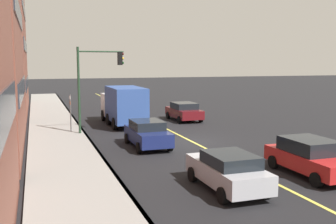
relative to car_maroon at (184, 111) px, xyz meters
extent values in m
plane|color=black|center=(-8.45, 2.76, -0.79)|extent=(200.00, 200.00, 0.00)
cube|color=gray|center=(-8.45, 10.53, -0.72)|extent=(80.00, 3.69, 0.15)
cube|color=slate|center=(-8.45, 8.76, -0.72)|extent=(80.00, 0.16, 0.15)
cube|color=#D8CC4C|center=(-8.45, 2.76, -0.78)|extent=(80.00, 0.16, 0.01)
cube|color=#262D38|center=(-21.50, 12.54, 2.90)|extent=(11.19, 0.06, 1.10)
cube|color=#262D38|center=(-6.20, 12.54, 2.60)|extent=(12.42, 0.06, 1.10)
cube|color=#262D38|center=(-6.20, 12.54, 6.83)|extent=(12.42, 0.06, 1.10)
cube|color=#262D38|center=(11.21, 12.54, 2.08)|extent=(14.31, 0.06, 1.10)
cube|color=#262D38|center=(11.21, 12.54, 5.66)|extent=(14.31, 0.06, 1.10)
cube|color=#262D38|center=(11.21, 12.54, 9.25)|extent=(14.31, 0.06, 1.10)
cube|color=#591116|center=(0.01, 0.00, -0.14)|extent=(4.31, 1.91, 0.70)
cube|color=black|center=(-0.04, 0.00, 0.47)|extent=(2.28, 1.76, 0.51)
cylinder|color=black|center=(-1.41, -0.94, -0.49)|extent=(0.60, 0.22, 0.60)
cylinder|color=black|center=(-1.41, 0.94, -0.49)|extent=(0.60, 0.22, 0.60)
cylinder|color=black|center=(1.43, -0.94, -0.49)|extent=(0.60, 0.22, 0.60)
cylinder|color=black|center=(1.43, 0.94, -0.49)|extent=(0.60, 0.22, 0.60)
cube|color=navy|center=(-9.13, 5.78, -0.12)|extent=(4.24, 1.82, 0.74)
cube|color=black|center=(-9.03, 5.78, 0.50)|extent=(2.20, 1.67, 0.49)
cylinder|color=black|center=(-7.73, 6.67, -0.49)|extent=(0.60, 0.22, 0.60)
cylinder|color=black|center=(-7.73, 4.89, -0.49)|extent=(0.60, 0.22, 0.60)
cylinder|color=black|center=(-10.53, 6.67, -0.49)|extent=(0.60, 0.22, 0.60)
cylinder|color=black|center=(-10.53, 4.89, -0.49)|extent=(0.60, 0.22, 0.60)
cube|color=red|center=(-16.95, 0.59, -0.16)|extent=(4.47, 1.93, 0.67)
cube|color=black|center=(-16.75, 0.59, 0.48)|extent=(2.35, 1.78, 0.60)
cylinder|color=black|center=(-18.42, 1.54, -0.49)|extent=(0.60, 0.22, 0.60)
cylinder|color=black|center=(-15.48, -0.35, -0.49)|extent=(0.60, 0.22, 0.60)
cylinder|color=black|center=(-15.48, 1.54, -0.49)|extent=(0.60, 0.22, 0.60)
cube|color=#A8AAB2|center=(-17.52, 4.99, -0.13)|extent=(4.17, 1.76, 0.72)
cube|color=black|center=(-17.79, 4.99, 0.45)|extent=(2.12, 1.62, 0.45)
cylinder|color=black|center=(-16.15, 5.85, -0.49)|extent=(0.60, 0.22, 0.60)
cylinder|color=black|center=(-16.15, 4.12, -0.49)|extent=(0.60, 0.22, 0.60)
cylinder|color=black|center=(-18.90, 5.85, -0.49)|extent=(0.60, 0.22, 0.60)
cylinder|color=black|center=(-18.90, 4.12, -0.49)|extent=(0.60, 0.22, 0.60)
cube|color=silver|center=(2.04, 5.34, 0.57)|extent=(1.98, 2.34, 1.82)
cube|color=#2D4C93|center=(-1.57, 5.34, 0.94)|extent=(4.93, 2.34, 2.56)
cylinder|color=black|center=(2.04, 6.46, -0.34)|extent=(0.90, 0.28, 0.90)
cylinder|color=black|center=(2.04, 4.22, -0.34)|extent=(0.90, 0.28, 0.90)
cylinder|color=black|center=(-2.80, 6.46, -0.34)|extent=(0.90, 0.28, 0.90)
cylinder|color=black|center=(-2.80, 4.22, -0.34)|extent=(0.90, 0.28, 0.90)
cylinder|color=black|center=(-0.33, 6.46, -0.34)|extent=(0.90, 0.28, 0.90)
cylinder|color=black|center=(-0.33, 4.22, -0.34)|extent=(0.90, 0.28, 0.90)
cylinder|color=#1E3823|center=(-4.11, 9.08, 2.16)|extent=(0.16, 0.16, 5.89)
cylinder|color=#1E3823|center=(-4.11, 7.55, 4.80)|extent=(0.10, 3.05, 0.10)
cube|color=black|center=(-4.11, 6.28, 4.35)|extent=(0.28, 0.30, 0.90)
sphere|color=#360605|center=(-4.11, 6.10, 4.65)|extent=(0.18, 0.18, 0.18)
sphere|color=gold|center=(-4.11, 6.10, 4.35)|extent=(0.18, 0.18, 0.18)
sphere|color=black|center=(-4.11, 6.10, 4.05)|extent=(0.18, 0.18, 0.18)
cylinder|color=slate|center=(-3.15, 9.58, 0.55)|extent=(0.08, 0.08, 2.69)
cube|color=white|center=(-3.15, 9.60, 1.70)|extent=(0.60, 0.02, 0.20)
cube|color=#DB5919|center=(-3.15, 9.60, 1.35)|extent=(0.44, 0.02, 0.28)
camera|label=1|loc=(-30.72, 11.87, 4.08)|focal=42.10mm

